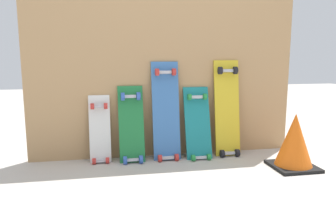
% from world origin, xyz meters
% --- Properties ---
extents(ground_plane, '(12.00, 12.00, 0.00)m').
position_xyz_m(ground_plane, '(0.00, 0.00, 0.00)').
color(ground_plane, '#B2AAA0').
extents(plywood_wall_panel, '(2.25, 0.04, 1.52)m').
position_xyz_m(plywood_wall_panel, '(0.00, 0.07, 0.76)').
color(plywood_wall_panel, tan).
rests_on(plywood_wall_panel, ground).
extents(skateboard_white, '(0.17, 0.17, 0.61)m').
position_xyz_m(skateboard_white, '(-0.55, -0.02, 0.23)').
color(skateboard_white, silver).
rests_on(skateboard_white, ground).
extents(skateboard_green, '(0.20, 0.23, 0.67)m').
position_xyz_m(skateboard_green, '(-0.30, -0.05, 0.27)').
color(skateboard_green, '#1E7238').
rests_on(skateboard_green, ground).
extents(skateboard_blue, '(0.22, 0.21, 0.87)m').
position_xyz_m(skateboard_blue, '(-0.01, -0.04, 0.37)').
color(skateboard_blue, '#386BAD').
rests_on(skateboard_blue, ground).
extents(skateboard_teal, '(0.22, 0.24, 0.66)m').
position_xyz_m(skateboard_teal, '(0.26, -0.06, 0.26)').
color(skateboard_teal, '#197A7F').
rests_on(skateboard_teal, ground).
extents(skateboard_yellow, '(0.22, 0.20, 0.87)m').
position_xyz_m(skateboard_yellow, '(0.53, -0.03, 0.37)').
color(skateboard_yellow, gold).
rests_on(skateboard_yellow, ground).
extents(traffic_cone, '(0.32, 0.32, 0.42)m').
position_xyz_m(traffic_cone, '(0.90, -0.47, 0.21)').
color(traffic_cone, black).
rests_on(traffic_cone, ground).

